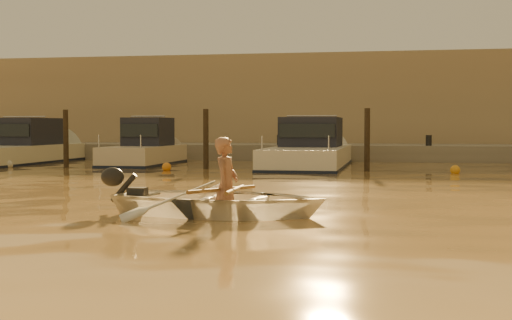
% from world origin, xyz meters
% --- Properties ---
extents(ground_plane, '(160.00, 160.00, 0.00)m').
position_xyz_m(ground_plane, '(0.00, 0.00, 0.00)').
color(ground_plane, brown).
rests_on(ground_plane, ground).
extents(dinghy, '(3.72, 2.85, 0.72)m').
position_xyz_m(dinghy, '(-2.09, 1.98, 0.24)').
color(dinghy, silver).
rests_on(dinghy, ground_plane).
extents(person, '(0.44, 0.61, 1.56)m').
position_xyz_m(person, '(-1.99, 1.97, 0.48)').
color(person, '#97624B').
rests_on(person, dinghy).
extents(outboard_motor, '(0.94, 0.50, 0.70)m').
position_xyz_m(outboard_motor, '(-3.58, 2.15, 0.28)').
color(outboard_motor, black).
rests_on(outboard_motor, dinghy).
extents(oar_port, '(0.26, 2.10, 0.13)m').
position_xyz_m(oar_port, '(-1.85, 1.95, 0.42)').
color(oar_port, brown).
rests_on(oar_port, dinghy).
extents(oar_starboard, '(0.66, 2.03, 0.13)m').
position_xyz_m(oar_starboard, '(-2.04, 1.98, 0.42)').
color(oar_starboard, brown).
rests_on(oar_starboard, dinghy).
extents(moored_boat_0, '(2.52, 7.94, 1.75)m').
position_xyz_m(moored_boat_0, '(-13.67, 16.00, 0.62)').
color(moored_boat_0, silver).
rests_on(moored_boat_0, ground_plane).
extents(moored_boat_1, '(1.87, 5.70, 1.75)m').
position_xyz_m(moored_boat_1, '(-8.47, 16.00, 0.62)').
color(moored_boat_1, beige).
rests_on(moored_boat_1, ground_plane).
extents(moored_boat_2, '(2.55, 8.45, 1.75)m').
position_xyz_m(moored_boat_2, '(-2.31, 16.00, 0.62)').
color(moored_boat_2, silver).
rests_on(moored_boat_2, ground_plane).
extents(piling_0, '(0.18, 0.18, 2.20)m').
position_xyz_m(piling_0, '(-10.50, 13.80, 0.90)').
color(piling_0, '#2D2319').
rests_on(piling_0, ground_plane).
extents(piling_1, '(0.18, 0.18, 2.20)m').
position_xyz_m(piling_1, '(-5.50, 13.80, 0.90)').
color(piling_1, '#2D2319').
rests_on(piling_1, ground_plane).
extents(piling_2, '(0.18, 0.18, 2.20)m').
position_xyz_m(piling_2, '(-0.20, 13.80, 0.90)').
color(piling_2, '#2D2319').
rests_on(piling_2, ground_plane).
extents(fender_a, '(0.30, 0.30, 0.30)m').
position_xyz_m(fender_a, '(-12.43, 13.37, 0.10)').
color(fender_a, silver).
rests_on(fender_a, ground_plane).
extents(fender_b, '(0.30, 0.30, 0.30)m').
position_xyz_m(fender_b, '(-6.61, 13.02, 0.10)').
color(fender_b, orange).
rests_on(fender_b, ground_plane).
extents(fender_c, '(0.30, 0.30, 0.30)m').
position_xyz_m(fender_c, '(-2.54, 12.70, 0.10)').
color(fender_c, white).
rests_on(fender_c, ground_plane).
extents(fender_d, '(0.30, 0.30, 0.30)m').
position_xyz_m(fender_d, '(2.47, 13.17, 0.10)').
color(fender_d, orange).
rests_on(fender_d, ground_plane).
extents(quay, '(52.00, 4.00, 1.00)m').
position_xyz_m(quay, '(0.00, 21.50, 0.15)').
color(quay, gray).
rests_on(quay, ground_plane).
extents(waterfront_building, '(46.00, 7.00, 4.80)m').
position_xyz_m(waterfront_building, '(0.00, 27.00, 2.40)').
color(waterfront_building, '#9E8466').
rests_on(waterfront_building, quay).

